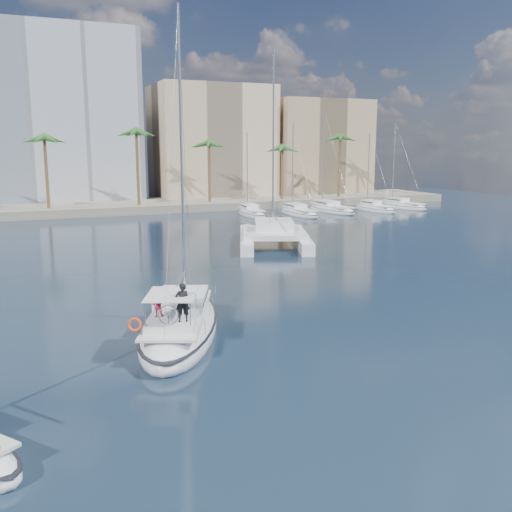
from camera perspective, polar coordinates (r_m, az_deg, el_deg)
name	(u,v)px	position (r m, az deg, el deg)	size (l,w,h in m)	color
ground	(244,329)	(31.05, -1.16, -7.34)	(160.00, 160.00, 0.00)	black
quay	(93,208)	(89.51, -15.96, 4.66)	(120.00, 14.00, 1.20)	gray
building_modern	(0,118)	(100.45, -24.24, 12.44)	(42.00, 16.00, 28.00)	silver
building_beige	(212,144)	(102.79, -4.45, 11.06)	(20.00, 14.00, 20.00)	#CBB292
building_tan_right	(317,150)	(109.09, 6.08, 10.50)	(18.00, 12.00, 18.00)	tan
palm_centre	(93,142)	(85.07, -15.96, 10.90)	(3.60, 3.60, 12.30)	brown
palm_right	(307,143)	(95.60, 5.08, 11.23)	(3.60, 3.60, 12.30)	brown
main_sloop	(180,325)	(30.20, -7.64, -6.89)	(8.17, 12.53, 17.79)	white
catamaran	(274,233)	(56.95, 1.80, 2.29)	(11.15, 14.90, 19.34)	white
seagull	(162,310)	(33.18, -9.42, -5.35)	(1.16, 0.50, 0.21)	silver
moored_yacht_a	(251,216)	(81.14, -0.46, 4.05)	(2.72, 9.35, 11.90)	white
moored_yacht_b	(299,215)	(82.07, 4.28, 4.10)	(3.14, 10.78, 13.72)	white
moored_yacht_c	(331,212)	(86.94, 7.50, 4.42)	(3.55, 12.21, 15.54)	white
moored_yacht_d	(375,211)	(88.76, 11.78, 4.42)	(2.72, 9.35, 11.90)	white
moored_yacht_e	(402,208)	(94.19, 14.35, 4.67)	(3.14, 10.78, 13.72)	white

